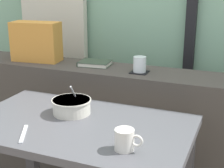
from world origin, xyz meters
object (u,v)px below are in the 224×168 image
object	(u,v)px
juice_glass	(140,65)
fork_utensil	(24,134)
coaster_square	(139,72)
ceramic_mug	(125,140)
throw_pillow	(36,42)
soup_bowl	(72,106)
closed_book	(95,63)
breakfast_table	(79,148)

from	to	relation	value
juice_glass	fork_utensil	bearing A→B (deg)	-108.27
coaster_square	ceramic_mug	bearing A→B (deg)	-76.21
coaster_square	fork_utensil	distance (m)	0.83
fork_utensil	throw_pillow	bearing A→B (deg)	91.86
throw_pillow	soup_bowl	size ratio (longest dim) A/B	1.67
closed_book	throw_pillow	distance (m)	0.43
juice_glass	breakfast_table	bearing A→B (deg)	-99.48
ceramic_mug	closed_book	bearing A→B (deg)	121.92
breakfast_table	soup_bowl	distance (m)	0.21
breakfast_table	coaster_square	size ratio (longest dim) A/B	10.26
coaster_square	throw_pillow	distance (m)	0.74
soup_bowl	ceramic_mug	bearing A→B (deg)	-34.02
breakfast_table	coaster_square	bearing A→B (deg)	80.52
throw_pillow	fork_utensil	xyz separation A→B (m)	(0.47, -0.81, -0.22)
fork_utensil	ceramic_mug	size ratio (longest dim) A/B	1.50
juice_glass	ceramic_mug	world-z (taller)	juice_glass
juice_glass	throw_pillow	size ratio (longest dim) A/B	0.28
throw_pillow	ceramic_mug	distance (m)	1.21
throw_pillow	soup_bowl	distance (m)	0.78
juice_glass	fork_utensil	distance (m)	0.84
coaster_square	ceramic_mug	world-z (taller)	coaster_square
closed_book	soup_bowl	xyz separation A→B (m)	(0.13, -0.56, -0.07)
ceramic_mug	breakfast_table	bearing A→B (deg)	151.37
closed_book	throw_pillow	xyz separation A→B (m)	(-0.41, -0.03, 0.12)
closed_book	throw_pillow	size ratio (longest dim) A/B	0.65
ceramic_mug	throw_pillow	bearing A→B (deg)	139.73
soup_bowl	fork_utensil	world-z (taller)	soup_bowl
juice_glass	closed_book	distance (m)	0.32
breakfast_table	throw_pillow	bearing A→B (deg)	135.53
soup_bowl	throw_pillow	bearing A→B (deg)	136.11
coaster_square	breakfast_table	bearing A→B (deg)	-99.48
juice_glass	throw_pillow	distance (m)	0.74
coaster_square	soup_bowl	distance (m)	0.54
breakfast_table	ceramic_mug	world-z (taller)	ceramic_mug
closed_book	ceramic_mug	xyz separation A→B (m)	(0.50, -0.80, -0.07)
coaster_square	soup_bowl	world-z (taller)	soup_bowl
coaster_square	closed_book	xyz separation A→B (m)	(-0.32, 0.06, 0.01)
closed_book	juice_glass	bearing A→B (deg)	-10.20
juice_glass	coaster_square	bearing A→B (deg)	0.00
throw_pillow	soup_bowl	world-z (taller)	throw_pillow
ceramic_mug	coaster_square	bearing A→B (deg)	103.79
throw_pillow	fork_utensil	size ratio (longest dim) A/B	1.88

